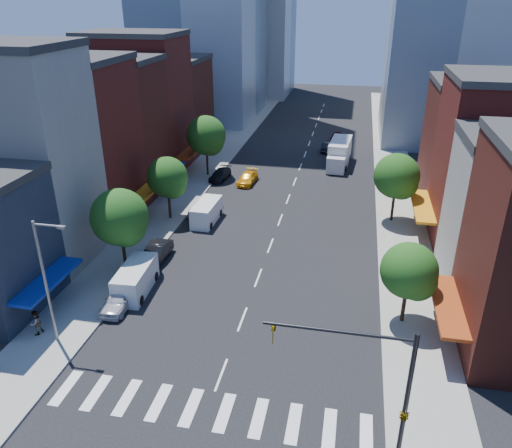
# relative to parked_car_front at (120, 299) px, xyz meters

# --- Properties ---
(ground) EXTENTS (220.00, 220.00, 0.00)m
(ground) POSITION_rel_parked_car_front_xyz_m (9.50, -5.70, -0.75)
(ground) COLOR black
(ground) RESTS_ON ground
(sidewalk_left) EXTENTS (5.00, 120.00, 0.15)m
(sidewalk_left) POSITION_rel_parked_car_front_xyz_m (-3.00, 34.30, -0.68)
(sidewalk_left) COLOR gray
(sidewalk_left) RESTS_ON ground
(sidewalk_right) EXTENTS (5.00, 120.00, 0.15)m
(sidewalk_right) POSITION_rel_parked_car_front_xyz_m (22.00, 34.30, -0.68)
(sidewalk_right) COLOR gray
(sidewalk_right) RESTS_ON ground
(crosswalk) EXTENTS (19.00, 3.00, 0.01)m
(crosswalk) POSITION_rel_parked_car_front_xyz_m (9.50, -8.70, -0.75)
(crosswalk) COLOR silver
(crosswalk) RESTS_ON ground
(bldg_left_1) EXTENTS (12.00, 8.00, 18.00)m
(bldg_left_1) POSITION_rel_parked_car_front_xyz_m (-11.50, 6.30, 8.25)
(bldg_left_1) COLOR beige
(bldg_left_1) RESTS_ON ground
(bldg_left_2) EXTENTS (12.00, 9.00, 16.00)m
(bldg_left_2) POSITION_rel_parked_car_front_xyz_m (-11.50, 14.80, 7.25)
(bldg_left_2) COLOR maroon
(bldg_left_2) RESTS_ON ground
(bldg_left_3) EXTENTS (12.00, 8.00, 15.00)m
(bldg_left_3) POSITION_rel_parked_car_front_xyz_m (-11.50, 23.30, 6.75)
(bldg_left_3) COLOR #4D1A13
(bldg_left_3) RESTS_ON ground
(bldg_left_4) EXTENTS (12.00, 9.00, 17.00)m
(bldg_left_4) POSITION_rel_parked_car_front_xyz_m (-11.50, 31.80, 7.75)
(bldg_left_4) COLOR maroon
(bldg_left_4) RESTS_ON ground
(bldg_left_5) EXTENTS (12.00, 10.00, 13.00)m
(bldg_left_5) POSITION_rel_parked_car_front_xyz_m (-11.50, 41.30, 5.75)
(bldg_left_5) COLOR #4D1A13
(bldg_left_5) RESTS_ON ground
(bldg_right_2) EXTENTS (12.00, 10.00, 15.00)m
(bldg_right_2) POSITION_rel_parked_car_front_xyz_m (30.50, 18.30, 6.75)
(bldg_right_2) COLOR maroon
(bldg_right_2) RESTS_ON ground
(bldg_right_3) EXTENTS (12.00, 10.00, 13.00)m
(bldg_right_3) POSITION_rel_parked_car_front_xyz_m (30.50, 28.30, 5.75)
(bldg_right_3) COLOR #4D1A13
(bldg_right_3) RESTS_ON ground
(traffic_signal) EXTENTS (7.24, 2.24, 8.00)m
(traffic_signal) POSITION_rel_parked_car_front_xyz_m (19.44, -10.20, 3.41)
(traffic_signal) COLOR black
(traffic_signal) RESTS_ON sidewalk_right
(streetlight) EXTENTS (2.25, 0.25, 9.00)m
(streetlight) POSITION_rel_parked_car_front_xyz_m (-2.31, -4.70, 4.53)
(streetlight) COLOR slate
(streetlight) RESTS_ON sidewalk_left
(tree_left_near) EXTENTS (4.80, 4.80, 7.30)m
(tree_left_near) POSITION_rel_parked_car_front_xyz_m (-1.85, 5.22, 4.12)
(tree_left_near) COLOR black
(tree_left_near) RESTS_ON sidewalk_left
(tree_left_mid) EXTENTS (4.20, 4.20, 6.65)m
(tree_left_mid) POSITION_rel_parked_car_front_xyz_m (-1.85, 16.22, 3.78)
(tree_left_mid) COLOR black
(tree_left_mid) RESTS_ON sidewalk_left
(tree_left_far) EXTENTS (5.00, 5.00, 7.75)m
(tree_left_far) POSITION_rel_parked_car_front_xyz_m (-1.85, 30.22, 4.45)
(tree_left_far) COLOR black
(tree_left_far) RESTS_ON sidewalk_left
(tree_right_near) EXTENTS (4.00, 4.00, 6.20)m
(tree_right_near) POSITION_rel_parked_car_front_xyz_m (21.15, 2.22, 3.44)
(tree_right_near) COLOR black
(tree_right_near) RESTS_ON sidewalk_right
(tree_right_far) EXTENTS (4.60, 4.60, 7.20)m
(tree_right_far) POSITION_rel_parked_car_front_xyz_m (21.15, 20.22, 4.11)
(tree_right_far) COLOR black
(tree_right_far) RESTS_ON sidewalk_right
(parked_car_front) EXTENTS (1.88, 4.45, 1.50)m
(parked_car_front) POSITION_rel_parked_car_front_xyz_m (0.00, 0.00, 0.00)
(parked_car_front) COLOR silver
(parked_car_front) RESTS_ON ground
(parked_car_second) EXTENTS (1.68, 4.75, 1.56)m
(parked_car_second) POSITION_rel_parked_car_front_xyz_m (0.00, 7.29, 0.03)
(parked_car_second) COLOR black
(parked_car_second) RESTS_ON ground
(parked_car_third) EXTENTS (2.93, 5.33, 1.41)m
(parked_car_third) POSITION_rel_parked_car_front_xyz_m (1.18, 18.46, -0.04)
(parked_car_third) COLOR #999999
(parked_car_third) RESTS_ON ground
(parked_car_rear) EXTENTS (2.34, 4.67, 1.30)m
(parked_car_rear) POSITION_rel_parked_car_front_xyz_m (0.00, 29.18, -0.10)
(parked_car_rear) COLOR black
(parked_car_rear) RESTS_ON ground
(cargo_van_near) EXTENTS (2.44, 5.40, 2.25)m
(cargo_van_near) POSITION_rel_parked_car_front_xyz_m (0.30, 2.21, 0.36)
(cargo_van_near) COLOR silver
(cargo_van_near) RESTS_ON ground
(cargo_van_far) EXTENTS (2.19, 5.10, 2.15)m
(cargo_van_far) POSITION_rel_parked_car_front_xyz_m (2.00, 16.28, 0.31)
(cargo_van_far) COLOR white
(cargo_van_far) RESTS_ON ground
(taxi) EXTENTS (2.19, 4.77, 1.35)m
(taxi) POSITION_rel_parked_car_front_xyz_m (3.73, 28.55, -0.07)
(taxi) COLOR orange
(taxi) RESTS_ON ground
(traffic_car_oncoming) EXTENTS (1.67, 4.32, 1.40)m
(traffic_car_oncoming) POSITION_rel_parked_car_front_xyz_m (12.56, 44.62, -0.05)
(traffic_car_oncoming) COLOR black
(traffic_car_oncoming) RESTS_ON ground
(traffic_car_far) EXTENTS (2.22, 4.61, 1.52)m
(traffic_car_far) POSITION_rel_parked_car_front_xyz_m (13.75, 50.71, 0.01)
(traffic_car_far) COLOR #999999
(traffic_car_far) RESTS_ON ground
(box_truck) EXTENTS (3.12, 8.66, 3.42)m
(box_truck) POSITION_rel_parked_car_front_xyz_m (14.64, 38.01, 0.87)
(box_truck) COLOR silver
(box_truck) RESTS_ON ground
(pedestrian_far) EXTENTS (0.91, 1.06, 1.87)m
(pedestrian_far) POSITION_rel_parked_car_front_xyz_m (-4.16, -4.41, 0.33)
(pedestrian_far) COLOR #999999
(pedestrian_far) RESTS_ON sidewalk_left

